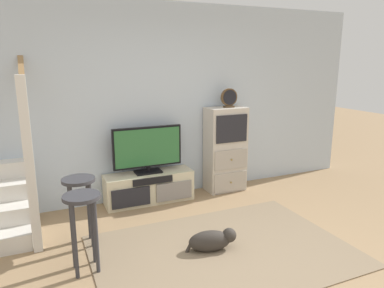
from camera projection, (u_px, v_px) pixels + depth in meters
ground_plane at (256, 284)px, 3.18m from camera, size 20.00×20.00×0.00m
back_wall at (162, 102)px, 5.06m from camera, size 6.40×0.12×2.70m
area_rug at (223, 251)px, 3.71m from camera, size 2.60×1.80×0.01m
media_console at (149, 187)px, 4.97m from camera, size 1.22×0.38×0.42m
television at (148, 149)px, 4.86m from camera, size 0.95×0.22×0.64m
side_cabinet at (225, 150)px, 5.35m from camera, size 0.58×0.38×1.26m
desk_clock at (229, 98)px, 5.17m from camera, size 0.25×0.08×0.28m
bar_stool_near at (83, 215)px, 3.26m from camera, size 0.34×0.34×0.75m
bar_stool_far at (80, 196)px, 3.72m from camera, size 0.34×0.34×0.75m
dog at (212, 240)px, 3.71m from camera, size 0.54×0.29×0.23m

